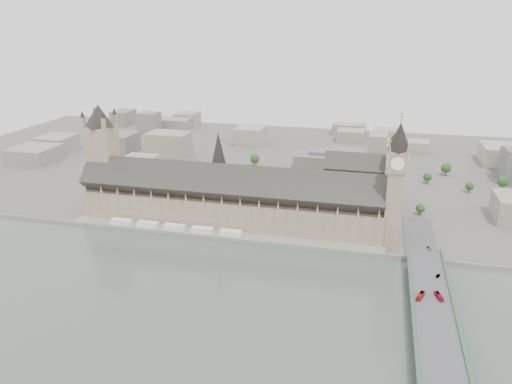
% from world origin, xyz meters
% --- Properties ---
extents(ground, '(900.00, 900.00, 0.00)m').
position_xyz_m(ground, '(0.00, 0.00, 0.00)').
color(ground, '#595651').
rests_on(ground, ground).
extents(river_thames, '(600.00, 600.00, 0.00)m').
position_xyz_m(river_thames, '(0.00, -165.00, 0.00)').
color(river_thames, '#424E44').
rests_on(river_thames, ground).
extents(embankment_wall, '(600.00, 1.50, 3.00)m').
position_xyz_m(embankment_wall, '(0.00, -15.00, 1.50)').
color(embankment_wall, slate).
rests_on(embankment_wall, ground).
extents(river_terrace, '(270.00, 15.00, 2.00)m').
position_xyz_m(river_terrace, '(0.00, -7.50, 1.00)').
color(river_terrace, slate).
rests_on(river_terrace, ground).
extents(terrace_tents, '(118.00, 7.00, 4.00)m').
position_xyz_m(terrace_tents, '(-40.00, -7.00, 4.00)').
color(terrace_tents, white).
rests_on(terrace_tents, river_terrace).
extents(palace_of_westminster, '(265.00, 40.73, 55.44)m').
position_xyz_m(palace_of_westminster, '(0.00, 19.70, 22.71)').
color(palace_of_westminster, tan).
rests_on(palace_of_westminster, ground).
extents(elizabeth_tower, '(17.00, 17.00, 107.50)m').
position_xyz_m(elizabeth_tower, '(138.00, 8.00, 58.09)').
color(elizabeth_tower, tan).
rests_on(elizabeth_tower, ground).
extents(victoria_tower, '(30.00, 30.00, 100.00)m').
position_xyz_m(victoria_tower, '(-122.00, 26.00, 55.20)').
color(victoria_tower, tan).
rests_on(victoria_tower, ground).
extents(central_tower, '(13.00, 13.00, 48.00)m').
position_xyz_m(central_tower, '(-10.00, 26.00, 57.92)').
color(central_tower, '#84755B').
rests_on(central_tower, ground).
extents(westminster_bridge, '(25.00, 325.00, 10.25)m').
position_xyz_m(westminster_bridge, '(162.00, -87.50, 5.12)').
color(westminster_bridge, '#474749').
rests_on(westminster_bridge, ground).
extents(bridge_parapets, '(25.00, 235.00, 1.15)m').
position_xyz_m(bridge_parapets, '(162.00, -132.00, 10.82)').
color(bridge_parapets, '#335D40').
rests_on(bridge_parapets, westminster_bridge).
extents(westminster_abbey, '(68.00, 36.00, 64.00)m').
position_xyz_m(westminster_abbey, '(110.92, 95.00, 25.08)').
color(westminster_abbey, '#A29A92').
rests_on(westminster_abbey, ground).
extents(city_skyline_inland, '(720.00, 360.00, 38.00)m').
position_xyz_m(city_skyline_inland, '(0.00, 245.00, 19.00)').
color(city_skyline_inland, gray).
rests_on(city_skyline_inland, ground).
extents(park_trees, '(110.00, 30.00, 15.00)m').
position_xyz_m(park_trees, '(-10.00, 60.00, 7.50)').
color(park_trees, '#1E3F16').
rests_on(park_trees, ground).
extents(red_bus_north, '(5.89, 10.68, 2.92)m').
position_xyz_m(red_bus_north, '(155.29, -86.97, 11.71)').
color(red_bus_north, red).
rests_on(red_bus_north, westminster_bridge).
extents(red_bus_south, '(4.97, 10.12, 2.75)m').
position_xyz_m(red_bus_south, '(166.17, -84.63, 11.62)').
color(red_bus_south, '#B1162F').
rests_on(red_bus_south, westminster_bridge).
extents(car_silver, '(3.30, 4.82, 1.50)m').
position_xyz_m(car_silver, '(168.10, -56.53, 11.00)').
color(car_silver, gray).
rests_on(car_silver, westminster_bridge).
extents(car_approach, '(3.86, 6.04, 1.63)m').
position_xyz_m(car_approach, '(165.47, -13.63, 11.06)').
color(car_approach, gray).
rests_on(car_approach, westminster_bridge).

